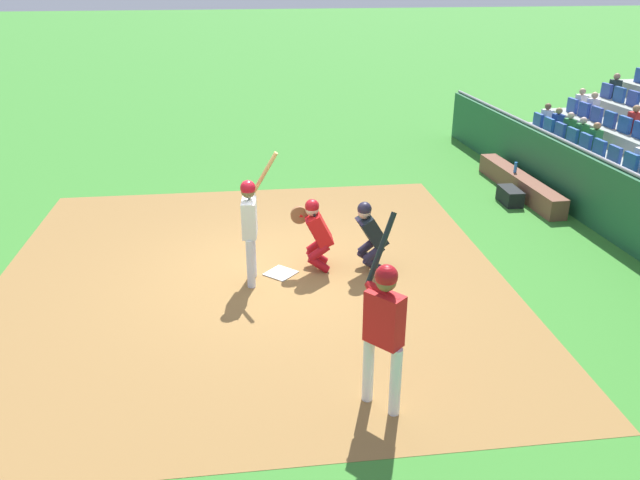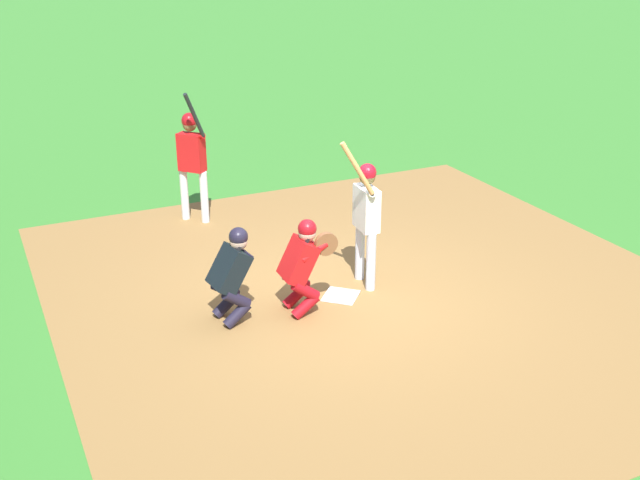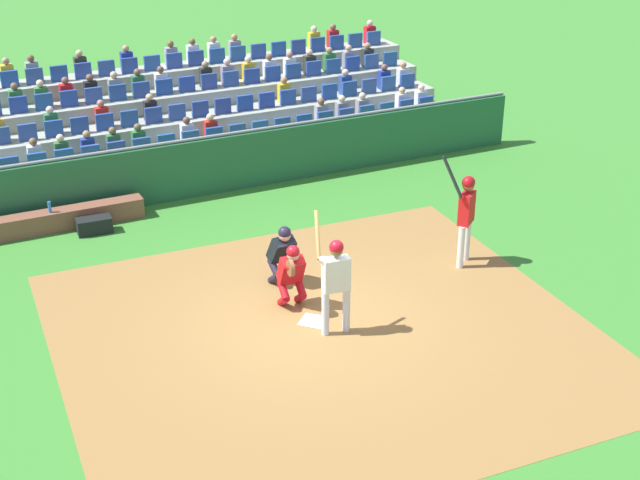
% 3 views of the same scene
% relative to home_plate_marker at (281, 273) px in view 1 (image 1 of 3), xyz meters
% --- Properties ---
extents(ground_plane, '(160.00, 160.00, 0.00)m').
position_rel_home_plate_marker_xyz_m(ground_plane, '(0.00, 0.00, -0.02)').
color(ground_plane, '#377E2C').
extents(infield_dirt_patch, '(9.20, 8.76, 0.01)m').
position_rel_home_plate_marker_xyz_m(infield_dirt_patch, '(0.00, 0.50, -0.01)').
color(infield_dirt_patch, olive).
rests_on(infield_dirt_patch, ground_plane).
extents(home_plate_marker, '(0.62, 0.62, 0.02)m').
position_rel_home_plate_marker_xyz_m(home_plate_marker, '(0.00, 0.00, 0.00)').
color(home_plate_marker, white).
rests_on(home_plate_marker, infield_dirt_patch).
extents(batter_at_plate, '(0.58, 0.64, 2.14)m').
position_rel_home_plate_marker_xyz_m(batter_at_plate, '(-0.18, 0.48, 1.07)').
color(batter_at_plate, silver).
rests_on(batter_at_plate, ground_plane).
extents(catcher_crouching, '(0.49, 0.72, 1.28)m').
position_rel_home_plate_marker_xyz_m(catcher_crouching, '(0.13, -0.63, 0.70)').
color(catcher_crouching, '#AA1019').
rests_on(catcher_crouching, ground_plane).
extents(home_plate_umpire, '(0.48, 0.53, 1.25)m').
position_rel_home_plate_marker_xyz_m(home_plate_umpire, '(-0.08, -1.51, 0.67)').
color(home_plate_umpire, '#1F1B2E').
rests_on(home_plate_umpire, ground_plane).
extents(dugout_wall, '(17.13, 0.24, 1.41)m').
position_rel_home_plate_marker_xyz_m(dugout_wall, '(0.00, -6.42, 0.66)').
color(dugout_wall, '#205936').
rests_on(dugout_wall, ground_plane).
extents(dugout_bench, '(3.56, 0.40, 0.44)m').
position_rel_home_plate_marker_xyz_m(dugout_bench, '(3.19, -5.87, 0.20)').
color(dugout_bench, brown).
rests_on(dugout_bench, ground_plane).
extents(water_bottle_on_bench, '(0.07, 0.07, 0.24)m').
position_rel_home_plate_marker_xyz_m(water_bottle_on_bench, '(3.38, -5.82, 0.54)').
color(water_bottle_on_bench, blue).
rests_on(water_bottle_on_bench, dugout_bench).
extents(equipment_duffel_bag, '(0.74, 0.40, 0.34)m').
position_rel_home_plate_marker_xyz_m(equipment_duffel_bag, '(2.59, -5.36, 0.15)').
color(equipment_duffel_bag, black).
rests_on(equipment_duffel_bag, ground_plane).
extents(on_deck_batter, '(0.76, 0.46, 2.27)m').
position_rel_home_plate_marker_xyz_m(on_deck_batter, '(-3.61, -0.77, 1.14)').
color(on_deck_batter, silver).
rests_on(on_deck_batter, ground_plane).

